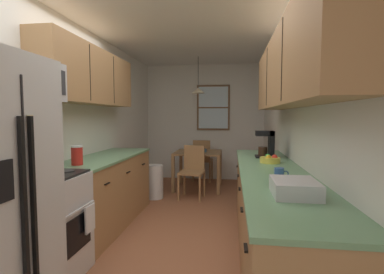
# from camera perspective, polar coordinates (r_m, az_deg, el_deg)

# --- Properties ---
(ground_plane) EXTENTS (12.00, 12.00, 0.00)m
(ground_plane) POSITION_cam_1_polar(r_m,az_deg,el_deg) (4.06, -1.20, -16.19)
(ground_plane) COLOR #995B3D
(wall_left) EXTENTS (0.10, 9.00, 2.55)m
(wall_left) POSITION_cam_1_polar(r_m,az_deg,el_deg) (4.24, -19.58, 2.09)
(wall_left) COLOR white
(wall_left) RESTS_ON ground
(wall_right) EXTENTS (0.10, 9.00, 2.55)m
(wall_right) POSITION_cam_1_polar(r_m,az_deg,el_deg) (3.83, 19.14, 1.90)
(wall_right) COLOR white
(wall_right) RESTS_ON ground
(wall_back) EXTENTS (4.40, 0.10, 2.55)m
(wall_back) POSITION_cam_1_polar(r_m,az_deg,el_deg) (6.44, 2.54, 2.94)
(wall_back) COLOR white
(wall_back) RESTS_ON ground
(ceiling_slab) EXTENTS (4.40, 9.00, 0.08)m
(ceiling_slab) POSITION_cam_1_polar(r_m,az_deg,el_deg) (3.98, -1.26, 21.38)
(ceiling_slab) COLOR white
(stove_range) EXTENTS (0.66, 0.61, 1.10)m
(stove_range) POSITION_cam_1_polar(r_m,az_deg,el_deg) (2.87, -27.68, -15.44)
(stove_range) COLOR silver
(stove_range) RESTS_ON ground
(microwave_over_range) EXTENTS (0.39, 0.64, 0.34)m
(microwave_over_range) POSITION_cam_1_polar(r_m,az_deg,el_deg) (2.79, -30.47, 9.80)
(microwave_over_range) COLOR silver
(counter_left) EXTENTS (0.64, 1.90, 0.90)m
(counter_left) POSITION_cam_1_polar(r_m,az_deg,el_deg) (3.91, -16.85, -10.22)
(counter_left) COLOR #A87A4C
(counter_left) RESTS_ON ground
(upper_cabinets_left) EXTENTS (0.33, 1.98, 0.68)m
(upper_cabinets_left) POSITION_cam_1_polar(r_m,az_deg,el_deg) (3.84, -19.56, 11.24)
(upper_cabinets_left) COLOR #A87A4C
(counter_right) EXTENTS (0.64, 3.20, 0.90)m
(counter_right) POSITION_cam_1_polar(r_m,az_deg,el_deg) (2.98, 15.62, -14.79)
(counter_right) COLOR #A87A4C
(counter_right) RESTS_ON ground
(upper_cabinets_right) EXTENTS (0.33, 2.88, 0.68)m
(upper_cabinets_right) POSITION_cam_1_polar(r_m,az_deg,el_deg) (2.83, 19.20, 12.65)
(upper_cabinets_right) COLOR #A87A4C
(dining_table) EXTENTS (0.89, 0.86, 0.72)m
(dining_table) POSITION_cam_1_polar(r_m,az_deg,el_deg) (5.58, 1.22, -4.06)
(dining_table) COLOR olive
(dining_table) RESTS_ON ground
(dining_chair_near) EXTENTS (0.44, 0.44, 0.90)m
(dining_chair_near) POSITION_cam_1_polar(r_m,az_deg,el_deg) (4.97, 0.14, -6.39)
(dining_chair_near) COLOR #A87A4C
(dining_chair_near) RESTS_ON ground
(dining_chair_far) EXTENTS (0.42, 0.42, 0.90)m
(dining_chair_far) POSITION_cam_1_polar(r_m,az_deg,el_deg) (6.22, 2.07, -4.27)
(dining_chair_far) COLOR #A87A4C
(dining_chair_far) RESTS_ON ground
(pendant_light) EXTENTS (0.26, 0.26, 0.70)m
(pendant_light) POSITION_cam_1_polar(r_m,az_deg,el_deg) (5.54, 1.24, 9.28)
(pendant_light) COLOR black
(back_window) EXTENTS (0.72, 0.05, 0.99)m
(back_window) POSITION_cam_1_polar(r_m,az_deg,el_deg) (6.35, 4.27, 5.86)
(back_window) COLOR brown
(trash_bin) EXTENTS (0.29, 0.29, 0.58)m
(trash_bin) POSITION_cam_1_polar(r_m,az_deg,el_deg) (5.02, -7.45, -8.81)
(trash_bin) COLOR white
(trash_bin) RESTS_ON ground
(storage_canister) EXTENTS (0.12, 0.12, 0.20)m
(storage_canister) POSITION_cam_1_polar(r_m,az_deg,el_deg) (3.23, -21.97, -3.41)
(storage_canister) COLOR red
(storage_canister) RESTS_ON counter_left
(dish_towel) EXTENTS (0.02, 0.16, 0.24)m
(dish_towel) POSITION_cam_1_polar(r_m,az_deg,el_deg) (2.80, -19.70, -15.05)
(dish_towel) COLOR white
(coffee_maker) EXTENTS (0.22, 0.18, 0.33)m
(coffee_maker) POSITION_cam_1_polar(r_m,az_deg,el_deg) (3.64, 14.78, -1.30)
(coffee_maker) COLOR black
(coffee_maker) RESTS_ON counter_right
(mug_by_coffeemaker) EXTENTS (0.11, 0.08, 0.10)m
(mug_by_coffeemaker) POSITION_cam_1_polar(r_m,az_deg,el_deg) (2.39, 17.04, -7.09)
(mug_by_coffeemaker) COLOR #335999
(mug_by_coffeemaker) RESTS_ON counter_right
(fruit_bowl) EXTENTS (0.22, 0.22, 0.09)m
(fruit_bowl) POSITION_cam_1_polar(r_m,az_deg,el_deg) (3.26, 15.31, -4.33)
(fruit_bowl) COLOR #E5D14C
(fruit_bowl) RESTS_ON counter_right
(dish_rack) EXTENTS (0.28, 0.34, 0.10)m
(dish_rack) POSITION_cam_1_polar(r_m,az_deg,el_deg) (1.98, 19.78, -9.51)
(dish_rack) COLOR silver
(dish_rack) RESTS_ON counter_right
(table_serving_bowl) EXTENTS (0.17, 0.17, 0.06)m
(table_serving_bowl) POSITION_cam_1_polar(r_m,az_deg,el_deg) (5.51, 2.03, -2.70)
(table_serving_bowl) COLOR #4C7299
(table_serving_bowl) RESTS_ON dining_table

